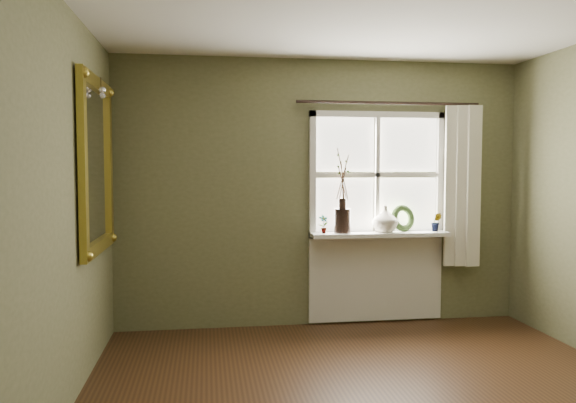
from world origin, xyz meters
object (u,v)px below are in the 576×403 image
(cream_vase, at_px, (385,219))
(wreath, at_px, (403,221))
(gilt_mirror, at_px, (97,165))
(dark_jug, at_px, (342,221))

(cream_vase, distance_m, wreath, 0.20)
(wreath, bearing_deg, gilt_mirror, 177.46)
(cream_vase, distance_m, gilt_mirror, 2.72)
(cream_vase, bearing_deg, dark_jug, 180.00)
(cream_vase, xyz_separation_m, gilt_mirror, (-2.57, -0.73, 0.52))
(dark_jug, xyz_separation_m, wreath, (0.62, 0.04, -0.02))
(dark_jug, distance_m, gilt_mirror, 2.32)
(dark_jug, height_order, wreath, wreath)
(dark_jug, height_order, gilt_mirror, gilt_mirror)
(dark_jug, relative_size, gilt_mirror, 0.17)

